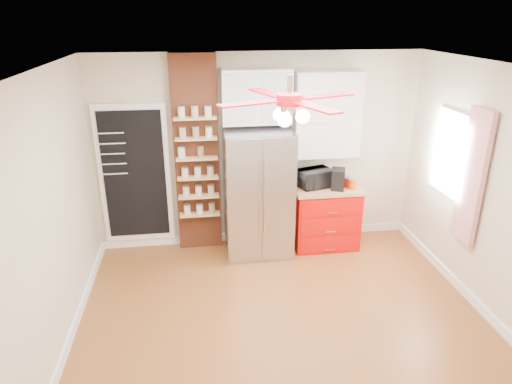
{
  "coord_description": "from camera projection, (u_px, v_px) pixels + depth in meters",
  "views": [
    {
      "loc": [
        -0.87,
        -4.06,
        3.17
      ],
      "look_at": [
        -0.18,
        0.9,
        1.19
      ],
      "focal_mm": 32.0,
      "sensor_mm": 36.0,
      "label": 1
    }
  ],
  "objects": [
    {
      "name": "floor",
      "position": [
        284.0,
        321.0,
        5.02
      ],
      "size": [
        4.5,
        4.5,
        0.0
      ],
      "primitive_type": "plane",
      "color": "brown",
      "rests_on": "ground"
    },
    {
      "name": "ceiling",
      "position": [
        290.0,
        69.0,
        4.02
      ],
      "size": [
        4.5,
        4.5,
        0.0
      ],
      "primitive_type": "plane",
      "color": "white",
      "rests_on": "wall_back"
    },
    {
      "name": "wall_back",
      "position": [
        258.0,
        152.0,
        6.36
      ],
      "size": [
        4.5,
        0.02,
        2.7
      ],
      "primitive_type": "cube",
      "color": "beige",
      "rests_on": "floor"
    },
    {
      "name": "wall_front",
      "position": [
        355.0,
        344.0,
        2.68
      ],
      "size": [
        4.5,
        0.02,
        2.7
      ],
      "primitive_type": "cube",
      "color": "beige",
      "rests_on": "floor"
    },
    {
      "name": "wall_left",
      "position": [
        49.0,
        222.0,
        4.23
      ],
      "size": [
        0.02,
        4.0,
        2.7
      ],
      "primitive_type": "cube",
      "color": "beige",
      "rests_on": "floor"
    },
    {
      "name": "wall_right",
      "position": [
        496.0,
        197.0,
        4.81
      ],
      "size": [
        0.02,
        4.0,
        2.7
      ],
      "primitive_type": "cube",
      "color": "beige",
      "rests_on": "floor"
    },
    {
      "name": "chalkboard",
      "position": [
        135.0,
        175.0,
        6.2
      ],
      "size": [
        0.95,
        0.05,
        1.95
      ],
      "color": "white",
      "rests_on": "wall_back"
    },
    {
      "name": "brick_pillar",
      "position": [
        197.0,
        156.0,
        6.18
      ],
      "size": [
        0.6,
        0.16,
        2.7
      ],
      "primitive_type": "cube",
      "color": "brown",
      "rests_on": "floor"
    },
    {
      "name": "fridge",
      "position": [
        258.0,
        193.0,
        6.19
      ],
      "size": [
        0.9,
        0.7,
        1.75
      ],
      "primitive_type": "cube",
      "color": "#B4B3B8",
      "rests_on": "floor"
    },
    {
      "name": "upper_glass_cabinet",
      "position": [
        256.0,
        96.0,
        5.9
      ],
      "size": [
        0.9,
        0.35,
        0.7
      ],
      "primitive_type": "cube",
      "color": "white",
      "rests_on": "wall_back"
    },
    {
      "name": "red_cabinet",
      "position": [
        325.0,
        216.0,
        6.52
      ],
      "size": [
        0.94,
        0.64,
        0.9
      ],
      "color": "red",
      "rests_on": "floor"
    },
    {
      "name": "upper_shelf_unit",
      "position": [
        327.0,
        115.0,
        6.15
      ],
      "size": [
        0.9,
        0.3,
        1.15
      ],
      "primitive_type": "cube",
      "color": "white",
      "rests_on": "wall_back"
    },
    {
      "name": "window",
      "position": [
        451.0,
        154.0,
        5.56
      ],
      "size": [
        0.04,
        0.75,
        1.05
      ],
      "primitive_type": "cube",
      "color": "white",
      "rests_on": "wall_right"
    },
    {
      "name": "curtain",
      "position": [
        472.0,
        177.0,
        5.09
      ],
      "size": [
        0.06,
        0.4,
        1.55
      ],
      "primitive_type": "cube",
      "color": "red",
      "rests_on": "wall_right"
    },
    {
      "name": "ceiling_fan",
      "position": [
        290.0,
        100.0,
        4.12
      ],
      "size": [
        1.4,
        1.4,
        0.44
      ],
      "color": "silver",
      "rests_on": "ceiling"
    },
    {
      "name": "toaster_oven",
      "position": [
        315.0,
        178.0,
        6.31
      ],
      "size": [
        0.53,
        0.44,
        0.25
      ],
      "primitive_type": "imported",
      "rotation": [
        0.0,
        0.0,
        0.33
      ],
      "color": "black",
      "rests_on": "red_cabinet"
    },
    {
      "name": "coffee_maker",
      "position": [
        338.0,
        179.0,
        6.22
      ],
      "size": [
        0.23,
        0.26,
        0.29
      ],
      "primitive_type": "cube",
      "rotation": [
        0.0,
        0.0,
        -0.33
      ],
      "color": "black",
      "rests_on": "red_cabinet"
    },
    {
      "name": "canister_left",
      "position": [
        352.0,
        184.0,
        6.27
      ],
      "size": [
        0.13,
        0.13,
        0.14
      ],
      "primitive_type": "cylinder",
      "rotation": [
        0.0,
        0.0,
        -0.37
      ],
      "color": "#C2350A",
      "rests_on": "red_cabinet"
    },
    {
      "name": "canister_right",
      "position": [
        347.0,
        182.0,
        6.33
      ],
      "size": [
        0.12,
        0.12,
        0.13
      ],
      "primitive_type": "cylinder",
      "rotation": [
        0.0,
        0.0,
        -0.39
      ],
      "color": "red",
      "rests_on": "red_cabinet"
    },
    {
      "name": "pantry_jar_oats",
      "position": [
        182.0,
        152.0,
        6.0
      ],
      "size": [
        0.13,
        0.13,
        0.14
      ],
      "primitive_type": "cylinder",
      "rotation": [
        0.0,
        0.0,
        -0.42
      ],
      "color": "beige",
      "rests_on": "brick_pillar"
    },
    {
      "name": "pantry_jar_beans",
      "position": [
        201.0,
        152.0,
        6.05
      ],
      "size": [
        0.11,
        0.11,
        0.13
      ],
      "primitive_type": "cylinder",
      "rotation": [
        0.0,
        0.0,
        -0.35
      ],
      "color": "#836043",
      "rests_on": "brick_pillar"
    }
  ]
}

